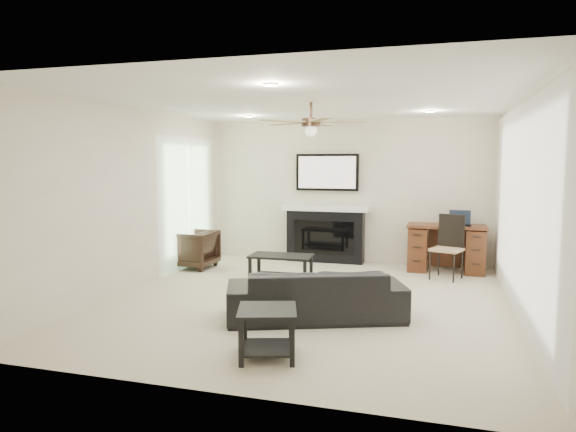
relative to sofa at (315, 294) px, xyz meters
name	(u,v)px	position (x,y,z in m)	size (l,w,h in m)	color
room_shell	(325,168)	(-0.07, 0.78, 1.40)	(5.50, 5.54, 2.52)	beige
sofa	(315,294)	(0.00, 0.00, 0.00)	(1.97, 0.77, 0.57)	black
armchair	(193,249)	(-2.60, 2.15, 0.03)	(0.68, 0.70, 0.63)	black
coffee_table	(281,268)	(-0.90, 1.60, -0.09)	(0.90, 0.50, 0.40)	black
end_table_near	(267,333)	(-0.15, -1.25, -0.06)	(0.52, 0.52, 0.45)	black
end_table_left	(128,265)	(-3.15, 1.10, -0.06)	(0.50, 0.50, 0.45)	black
fireplace_unit	(325,208)	(-0.60, 3.28, 0.67)	(1.52, 0.34, 1.91)	black
desk	(446,248)	(1.44, 3.02, 0.09)	(1.22, 0.56, 0.76)	#3F240F
desk_chair	(447,247)	(1.44, 2.47, 0.20)	(0.42, 0.44, 0.97)	black
laptop	(460,218)	(1.64, 3.00, 0.59)	(0.33, 0.24, 0.23)	black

